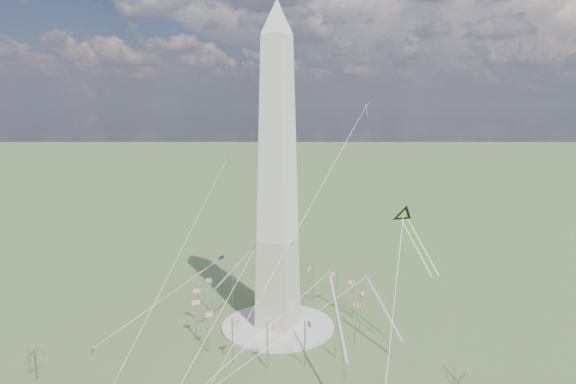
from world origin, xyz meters
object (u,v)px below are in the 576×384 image
at_px(person_west, 93,351).
at_px(washington_monument, 278,179).
at_px(tree_near, 456,382).
at_px(kite_delta_black, 405,218).

bearing_deg(person_west, washington_monument, -114.98).
bearing_deg(tree_near, kite_delta_black, 122.35).
xyz_separation_m(person_west, kite_delta_black, (75.78, 49.66, 36.91)).
xyz_separation_m(tree_near, kite_delta_black, (-21.71, 34.28, 28.40)).
bearing_deg(tree_near, person_west, -171.04).
xyz_separation_m(washington_monument, kite_delta_black, (37.38, 9.27, -10.19)).
bearing_deg(washington_monument, kite_delta_black, 13.92).
distance_m(washington_monument, person_west, 72.97).
bearing_deg(kite_delta_black, washington_monument, -30.91).
xyz_separation_m(washington_monument, tree_near, (59.09, -25.01, -38.59)).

